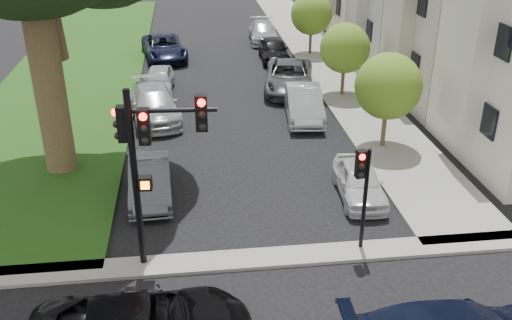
{
  "coord_description": "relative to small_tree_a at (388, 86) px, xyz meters",
  "views": [
    {
      "loc": [
        -2.14,
        -12.43,
        10.47
      ],
      "look_at": [
        0.0,
        5.0,
        2.0
      ],
      "focal_mm": 40.0,
      "sensor_mm": 36.0,
      "label": 1
    }
  ],
  "objects": [
    {
      "name": "car_parked_7",
      "position": [
        -10.0,
        8.91,
        -2.16
      ],
      "size": [
        1.76,
        4.04,
        1.36
      ],
      "primitive_type": "imported",
      "rotation": [
        0.0,
        0.0,
        -0.04
      ],
      "color": "#999BA0",
      "rests_on": "ground"
    },
    {
      "name": "car_parked_5",
      "position": [
        -9.95,
        -3.21,
        -2.14
      ],
      "size": [
        1.7,
        4.34,
        1.41
      ],
      "primitive_type": "imported",
      "rotation": [
        0.0,
        0.0,
        0.05
      ],
      "color": "#3F4247",
      "rests_on": "ground"
    },
    {
      "name": "ground",
      "position": [
        -6.2,
        -9.7,
        -2.84
      ],
      "size": [
        140.0,
        140.0,
        0.0
      ],
      "primitive_type": "plane",
      "color": "black",
      "rests_on": "ground"
    },
    {
      "name": "car_parked_4",
      "position": [
        -2.68,
        19.56,
        -2.12
      ],
      "size": [
        2.28,
        5.03,
        1.43
      ],
      "primitive_type": "imported",
      "rotation": [
        0.0,
        0.0,
        -0.06
      ],
      "color": "#999BA0",
      "rests_on": "ground"
    },
    {
      "name": "small_tree_c",
      "position": [
        -0.0,
        15.49,
        -0.08
      ],
      "size": [
        2.77,
        2.77,
        4.15
      ],
      "color": "#402D1E",
      "rests_on": "ground"
    },
    {
      "name": "car_parked_2",
      "position": [
        -2.73,
        8.26,
        -2.05
      ],
      "size": [
        3.65,
        6.1,
        1.59
      ],
      "primitive_type": "imported",
      "rotation": [
        0.0,
        0.0,
        -0.19
      ],
      "color": "#3F4247",
      "rests_on": "ground"
    },
    {
      "name": "car_parked_6",
      "position": [
        -10.09,
        4.73,
        -2.06
      ],
      "size": [
        2.99,
        5.65,
        1.56
      ],
      "primitive_type": "imported",
      "rotation": [
        0.0,
        0.0,
        0.15
      ],
      "color": "#999BA0",
      "rests_on": "ground"
    },
    {
      "name": "car_parked_1",
      "position": [
        -2.77,
        3.93,
        -2.05
      ],
      "size": [
        2.12,
        4.93,
        1.58
      ],
      "primitive_type": "imported",
      "rotation": [
        0.0,
        0.0,
        -0.1
      ],
      "color": "#999BA0",
      "rests_on": "ground"
    },
    {
      "name": "grass_strip",
      "position": [
        -15.2,
        14.3,
        -2.78
      ],
      "size": [
        8.0,
        44.0,
        0.12
      ],
      "primitive_type": "cube",
      "color": "#1D4411",
      "rests_on": "ground"
    },
    {
      "name": "sidewalk_cross",
      "position": [
        -6.2,
        -7.7,
        -2.78
      ],
      "size": [
        60.0,
        1.0,
        0.12
      ],
      "primitive_type": "cube",
      "color": "gray",
      "rests_on": "ground"
    },
    {
      "name": "sidewalk_right",
      "position": [
        0.55,
        14.3,
        -2.78
      ],
      "size": [
        3.5,
        44.0,
        0.12
      ],
      "primitive_type": "cube",
      "color": "gray",
      "rests_on": "ground"
    },
    {
      "name": "small_tree_a",
      "position": [
        0.0,
        0.0,
        0.0
      ],
      "size": [
        2.85,
        2.85,
        4.27
      ],
      "color": "#402D1E",
      "rests_on": "ground"
    },
    {
      "name": "car_parked_3",
      "position": [
        -2.67,
        14.35,
        -2.08
      ],
      "size": [
        1.91,
        4.5,
        1.52
      ],
      "primitive_type": "imported",
      "rotation": [
        0.0,
        0.0,
        -0.03
      ],
      "color": "black",
      "rests_on": "ground"
    },
    {
      "name": "car_parked_8",
      "position": [
        -9.86,
        15.73,
        -2.07
      ],
      "size": [
        3.4,
        5.89,
        1.54
      ],
      "primitive_type": "imported",
      "rotation": [
        0.0,
        0.0,
        0.16
      ],
      "color": "black",
      "rests_on": "ground"
    },
    {
      "name": "traffic_signal_secondary",
      "position": [
        -3.31,
        -7.5,
        -0.39
      ],
      "size": [
        0.46,
        0.37,
        3.51
      ],
      "color": "black",
      "rests_on": "ground"
    },
    {
      "name": "traffic_signal_main",
      "position": [
        -9.56,
        -7.46,
        1.05
      ],
      "size": [
        2.75,
        0.71,
        5.64
      ],
      "color": "black",
      "rests_on": "ground"
    },
    {
      "name": "small_tree_b",
      "position": [
        0.0,
        6.95,
        -0.17
      ],
      "size": [
        2.67,
        2.67,
        4.01
      ],
      "color": "#402D1E",
      "rests_on": "ground"
    },
    {
      "name": "car_parked_0",
      "position": [
        -2.3,
        -4.18,
        -2.19
      ],
      "size": [
        1.8,
        3.93,
        1.31
      ],
      "primitive_type": "imported",
      "rotation": [
        0.0,
        0.0,
        -0.07
      ],
      "color": "silver",
      "rests_on": "ground"
    }
  ]
}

